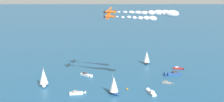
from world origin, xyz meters
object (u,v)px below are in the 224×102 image
object	(u,v)px
biplane_lead	(109,12)
motorboat_far_port	(168,83)
motorboat_mid_cluster	(87,75)
sailboat_outer_ring_b	(114,85)
sailboat_offshore	(44,77)
wingwalker_lead	(109,8)
biplane_wingman	(109,16)
marker_buoy	(127,89)
motorboat_inshore	(172,74)
motorboat_far_stbd	(151,92)
sailboat_ahead	(147,58)
wingwalker_wingman	(108,13)
motorboat_outer_ring_a	(78,93)
motorboat_trailing	(179,68)

from	to	relation	value
biplane_lead	motorboat_far_port	bearing A→B (deg)	-15.73
motorboat_mid_cluster	sailboat_outer_ring_b	distance (m)	35.12
sailboat_offshore	motorboat_mid_cluster	world-z (taller)	sailboat_offshore
wingwalker_lead	motorboat_mid_cluster	bearing A→B (deg)	98.49
motorboat_far_port	biplane_wingman	bearing A→B (deg)	139.29
sailboat_outer_ring_b	marker_buoy	bearing A→B (deg)	15.33
motorboat_inshore	sailboat_outer_ring_b	world-z (taller)	sailboat_outer_ring_b
motorboat_far_stbd	sailboat_ahead	distance (m)	59.06
motorboat_far_port	sailboat_ahead	xyz separation A→B (m)	(12.51, 42.50, 4.24)
wingwalker_lead	motorboat_far_port	bearing A→B (deg)	-14.89
motorboat_far_stbd	marker_buoy	size ratio (longest dim) A/B	4.32
sailboat_ahead	biplane_wingman	xyz separation A→B (m)	(-39.64, -19.15, 33.53)
wingwalker_lead	wingwalker_wingman	bearing A→B (deg)	65.99
sailboat_offshore	wingwalker_lead	world-z (taller)	wingwalker_lead
sailboat_ahead	motorboat_far_stbd	bearing A→B (deg)	-120.59
motorboat_far_stbd	sailboat_ahead	xyz separation A→B (m)	(29.98, 50.72, 4.05)
sailboat_offshore	sailboat_outer_ring_b	xyz separation A→B (m)	(30.47, -28.16, -0.38)
sailboat_ahead	wingwalker_lead	xyz separation A→B (m)	(-46.29, -33.51, 39.52)
motorboat_outer_ring_a	sailboat_offshore	bearing A→B (deg)	123.84
marker_buoy	biplane_wingman	world-z (taller)	biplane_wingman
sailboat_offshore	motorboat_trailing	world-z (taller)	sailboat_offshore
biplane_wingman	wingwalker_lead	bearing A→B (deg)	-114.87
motorboat_trailing	wingwalker_lead	distance (m)	74.36
motorboat_trailing	sailboat_ahead	world-z (taller)	sailboat_ahead
motorboat_far_stbd	sailboat_outer_ring_b	world-z (taller)	sailboat_outer_ring_b
motorboat_far_port	sailboat_offshore	size ratio (longest dim) A/B	0.53
sailboat_offshore	motorboat_outer_ring_a	world-z (taller)	sailboat_offshore
motorboat_mid_cluster	marker_buoy	world-z (taller)	motorboat_mid_cluster
motorboat_outer_ring_a	sailboat_outer_ring_b	distance (m)	19.05
motorboat_trailing	sailboat_outer_ring_b	world-z (taller)	sailboat_outer_ring_b
motorboat_outer_ring_a	biplane_wingman	bearing A→B (deg)	32.45
motorboat_mid_cluster	motorboat_far_port	bearing A→B (deg)	-42.37
motorboat_mid_cluster	marker_buoy	bearing A→B (deg)	-70.50
wingwalker_wingman	sailboat_outer_ring_b	bearing A→B (deg)	-108.73
wingwalker_wingman	motorboat_outer_ring_a	bearing A→B (deg)	-147.77
motorboat_far_port	motorboat_inshore	size ratio (longest dim) A/B	0.55
biplane_lead	sailboat_offshore	bearing A→B (deg)	150.87
sailboat_offshore	sailboat_outer_ring_b	world-z (taller)	sailboat_offshore
motorboat_inshore	wingwalker_wingman	distance (m)	57.06
motorboat_inshore	motorboat_trailing	distance (m)	15.53
motorboat_outer_ring_a	sailboat_outer_ring_b	size ratio (longest dim) A/B	0.84
biplane_lead	wingwalker_wingman	xyz separation A→B (m)	(5.77, 13.53, -1.82)
motorboat_far_port	sailboat_ahead	distance (m)	44.50
motorboat_inshore	biplane_wingman	distance (m)	55.39
motorboat_far_stbd	wingwalker_lead	distance (m)	49.60
motorboat_far_stbd	biplane_wingman	xyz separation A→B (m)	(-9.66, 31.56, 37.57)
marker_buoy	motorboat_inshore	bearing A→B (deg)	15.30
motorboat_trailing	biplane_wingman	bearing A→B (deg)	177.59
sailboat_offshore	wingwalker_lead	distance (m)	53.92
motorboat_far_stbd	sailboat_outer_ring_b	distance (m)	20.06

